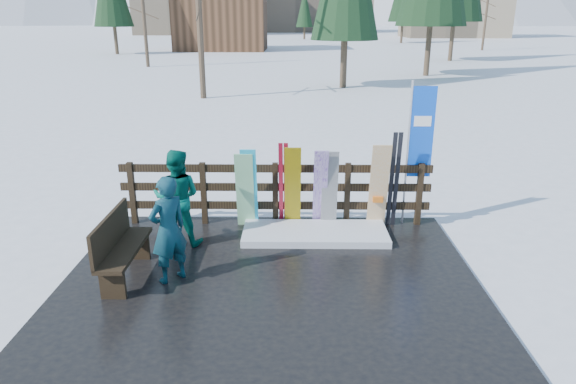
{
  "coord_description": "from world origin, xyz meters",
  "views": [
    {
      "loc": [
        0.34,
        -6.56,
        3.69
      ],
      "look_at": [
        0.24,
        1.0,
        1.1
      ],
      "focal_mm": 32.0,
      "sensor_mm": 36.0,
      "label": 1
    }
  ],
  "objects_px": {
    "rental_flag": "(418,138)",
    "person_front": "(168,230)",
    "bench": "(119,245)",
    "snowboard_3": "(320,189)",
    "snowboard_5": "(379,187)",
    "snowboard_1": "(245,191)",
    "person_back": "(177,198)",
    "snowboard_0": "(249,188)",
    "snowboard_4": "(330,190)",
    "snowboard_2": "(293,188)"
  },
  "relations": [
    {
      "from": "snowboard_2",
      "to": "snowboard_5",
      "type": "height_order",
      "value": "snowboard_5"
    },
    {
      "from": "bench",
      "to": "rental_flag",
      "type": "bearing_deg",
      "value": 24.66
    },
    {
      "from": "bench",
      "to": "snowboard_3",
      "type": "height_order",
      "value": "snowboard_3"
    },
    {
      "from": "snowboard_0",
      "to": "snowboard_2",
      "type": "height_order",
      "value": "snowboard_2"
    },
    {
      "from": "snowboard_0",
      "to": "snowboard_3",
      "type": "relative_size",
      "value": 0.99
    },
    {
      "from": "snowboard_3",
      "to": "person_front",
      "type": "relative_size",
      "value": 0.98
    },
    {
      "from": "snowboard_2",
      "to": "snowboard_5",
      "type": "xyz_separation_m",
      "value": [
        1.51,
        0.0,
        0.02
      ]
    },
    {
      "from": "snowboard_0",
      "to": "snowboard_2",
      "type": "distance_m",
      "value": 0.76
    },
    {
      "from": "snowboard_0",
      "to": "person_front",
      "type": "height_order",
      "value": "person_front"
    },
    {
      "from": "snowboard_4",
      "to": "person_front",
      "type": "distance_m",
      "value": 3.08
    },
    {
      "from": "snowboard_3",
      "to": "snowboard_5",
      "type": "xyz_separation_m",
      "value": [
        1.02,
        -0.0,
        0.04
      ]
    },
    {
      "from": "snowboard_1",
      "to": "rental_flag",
      "type": "bearing_deg",
      "value": 5.08
    },
    {
      "from": "snowboard_0",
      "to": "snowboard_1",
      "type": "height_order",
      "value": "snowboard_0"
    },
    {
      "from": "person_back",
      "to": "rental_flag",
      "type": "bearing_deg",
      "value": -163.77
    },
    {
      "from": "snowboard_2",
      "to": "person_back",
      "type": "relative_size",
      "value": 0.97
    },
    {
      "from": "bench",
      "to": "snowboard_2",
      "type": "relative_size",
      "value": 0.96
    },
    {
      "from": "snowboard_4",
      "to": "rental_flag",
      "type": "xyz_separation_m",
      "value": [
        1.54,
        0.27,
        0.88
      ]
    },
    {
      "from": "rental_flag",
      "to": "person_back",
      "type": "bearing_deg",
      "value": -167.02
    },
    {
      "from": "bench",
      "to": "snowboard_0",
      "type": "height_order",
      "value": "snowboard_0"
    },
    {
      "from": "bench",
      "to": "person_front",
      "type": "relative_size",
      "value": 0.96
    },
    {
      "from": "snowboard_2",
      "to": "snowboard_4",
      "type": "distance_m",
      "value": 0.65
    },
    {
      "from": "snowboard_1",
      "to": "person_front",
      "type": "xyz_separation_m",
      "value": [
        -0.9,
        -1.94,
        0.08
      ]
    },
    {
      "from": "bench",
      "to": "person_front",
      "type": "bearing_deg",
      "value": -5.02
    },
    {
      "from": "snowboard_1",
      "to": "rental_flag",
      "type": "relative_size",
      "value": 0.55
    },
    {
      "from": "snowboard_5",
      "to": "person_front",
      "type": "bearing_deg",
      "value": -149.12
    },
    {
      "from": "snowboard_4",
      "to": "snowboard_1",
      "type": "bearing_deg",
      "value": -180.0
    },
    {
      "from": "snowboard_0",
      "to": "rental_flag",
      "type": "relative_size",
      "value": 0.58
    },
    {
      "from": "snowboard_3",
      "to": "snowboard_4",
      "type": "distance_m",
      "value": 0.17
    },
    {
      "from": "bench",
      "to": "snowboard_3",
      "type": "distance_m",
      "value": 3.52
    },
    {
      "from": "bench",
      "to": "snowboard_2",
      "type": "height_order",
      "value": "snowboard_2"
    },
    {
      "from": "snowboard_1",
      "to": "snowboard_4",
      "type": "bearing_deg",
      "value": 0.0
    },
    {
      "from": "snowboard_3",
      "to": "snowboard_4",
      "type": "height_order",
      "value": "snowboard_3"
    },
    {
      "from": "person_back",
      "to": "snowboard_0",
      "type": "bearing_deg",
      "value": -146.0
    },
    {
      "from": "snowboard_5",
      "to": "person_back",
      "type": "bearing_deg",
      "value": -168.83
    },
    {
      "from": "snowboard_3",
      "to": "person_back",
      "type": "bearing_deg",
      "value": -164.23
    },
    {
      "from": "bench",
      "to": "snowboard_5",
      "type": "xyz_separation_m",
      "value": [
        3.99,
        1.88,
        0.27
      ]
    },
    {
      "from": "snowboard_0",
      "to": "snowboard_2",
      "type": "xyz_separation_m",
      "value": [
        0.76,
        0.0,
        0.02
      ]
    },
    {
      "from": "rental_flag",
      "to": "person_front",
      "type": "distance_m",
      "value": 4.58
    },
    {
      "from": "bench",
      "to": "person_front",
      "type": "xyz_separation_m",
      "value": [
        0.74,
        -0.07,
        0.27
      ]
    },
    {
      "from": "snowboard_1",
      "to": "snowboard_0",
      "type": "bearing_deg",
      "value": 0.0
    },
    {
      "from": "bench",
      "to": "snowboard_5",
      "type": "distance_m",
      "value": 4.41
    },
    {
      "from": "bench",
      "to": "snowboard_3",
      "type": "xyz_separation_m",
      "value": [
        2.96,
        1.88,
        0.23
      ]
    },
    {
      "from": "snowboard_2",
      "to": "snowboard_3",
      "type": "xyz_separation_m",
      "value": [
        0.48,
        0.0,
        -0.02
      ]
    },
    {
      "from": "snowboard_0",
      "to": "snowboard_3",
      "type": "xyz_separation_m",
      "value": [
        1.25,
        0.0,
        -0.0
      ]
    },
    {
      "from": "bench",
      "to": "person_back",
      "type": "relative_size",
      "value": 0.93
    },
    {
      "from": "rental_flag",
      "to": "person_front",
      "type": "xyz_separation_m",
      "value": [
        -3.93,
        -2.21,
        -0.82
      ]
    },
    {
      "from": "snowboard_1",
      "to": "snowboard_2",
      "type": "xyz_separation_m",
      "value": [
        0.84,
        0.0,
        0.06
      ]
    },
    {
      "from": "snowboard_4",
      "to": "rental_flag",
      "type": "bearing_deg",
      "value": 9.93
    },
    {
      "from": "snowboard_1",
      "to": "person_back",
      "type": "bearing_deg",
      "value": -147.39
    },
    {
      "from": "bench",
      "to": "snowboard_4",
      "type": "distance_m",
      "value": 3.65
    }
  ]
}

